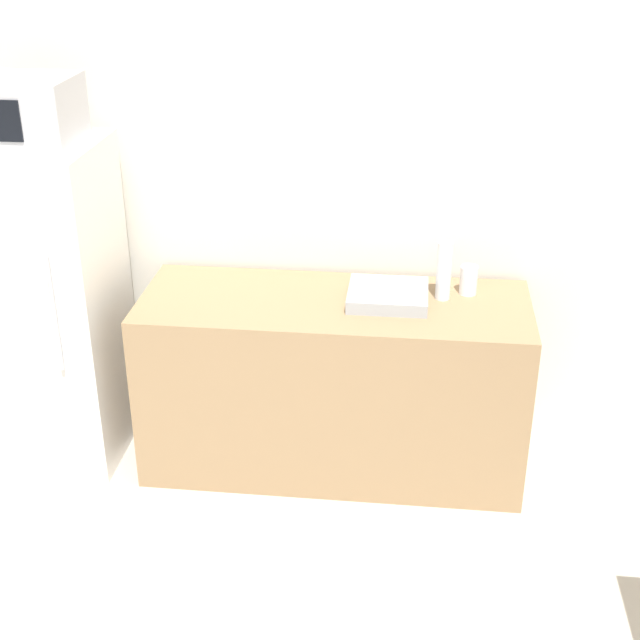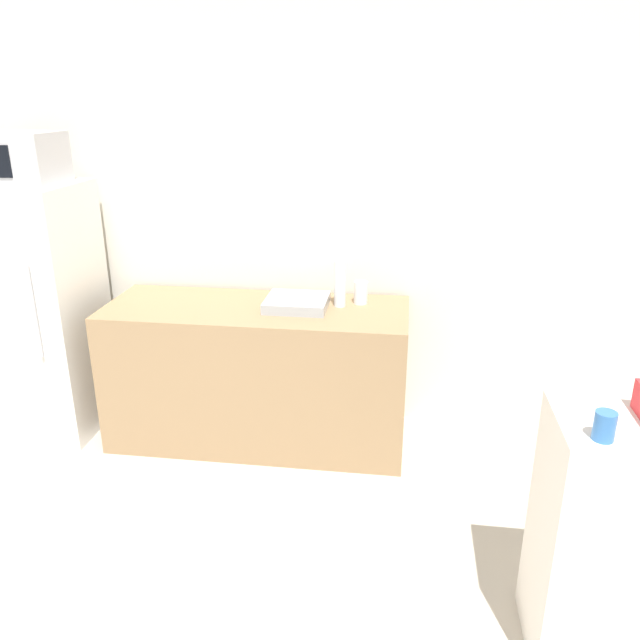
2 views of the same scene
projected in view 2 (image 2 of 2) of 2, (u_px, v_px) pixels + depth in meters
name	position (u px, v px, depth m)	size (l,w,h in m)	color
wall_back	(227.00, 222.00, 3.96)	(8.00, 0.06, 2.60)	silver
refrigerator	(41.00, 311.00, 3.89)	(0.63, 0.64, 1.58)	white
microwave	(15.00, 158.00, 3.57)	(0.49, 0.37, 0.29)	#BCBCC1
counter	(258.00, 374.00, 3.86)	(1.81, 0.68, 0.87)	#937551
sink_basin	(297.00, 303.00, 3.69)	(0.36, 0.33, 0.06)	#9EA3A8
bottle_tall	(340.00, 284.00, 3.67)	(0.07, 0.07, 0.28)	silver
bottle_short	(361.00, 292.00, 3.75)	(0.08, 0.08, 0.14)	silver
shelf_cabinet	(635.00, 544.00, 2.30)	(0.69, 0.44, 1.01)	white
jar	(605.00, 426.00, 2.02)	(0.07, 0.07, 0.10)	#336BB2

